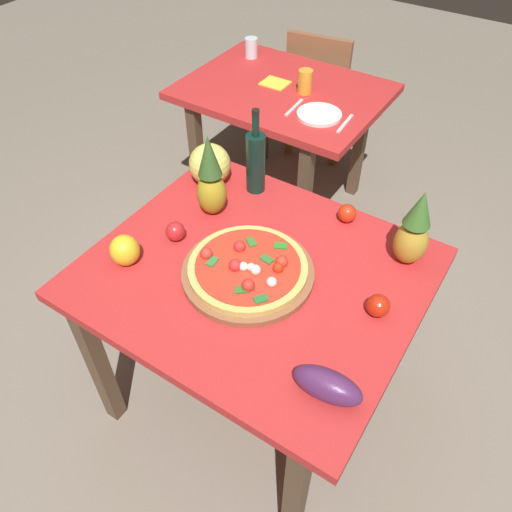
{
  "coord_description": "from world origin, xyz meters",
  "views": [
    {
      "loc": [
        0.65,
        -0.99,
        2.02
      ],
      "look_at": [
        -0.01,
        0.01,
        0.81
      ],
      "focal_mm": 35.39,
      "sensor_mm": 36.0,
      "label": 1
    }
  ],
  "objects_px": {
    "pizza": "(248,267)",
    "fork_utensil": "(294,107)",
    "drinking_glass_juice": "(305,81)",
    "knife_utensil": "(345,124)",
    "background_table": "(283,107)",
    "drinking_glass_water": "(251,48)",
    "wine_bottle": "(256,161)",
    "eggplant": "(328,385)",
    "dinner_plate": "(319,115)",
    "tomato_beside_pepper": "(175,231)",
    "pineapple_left": "(414,231)",
    "pizza_board": "(248,273)",
    "tomato_near_board": "(347,213)",
    "melon": "(210,164)",
    "napkin_folded": "(275,83)",
    "pineapple_right": "(211,180)",
    "bell_pepper": "(125,250)",
    "display_table": "(255,288)",
    "tomato_by_bottle": "(378,306)",
    "dining_chair": "(321,88)"
  },
  "relations": [
    {
      "from": "tomato_beside_pepper",
      "to": "tomato_near_board",
      "type": "xyz_separation_m",
      "value": [
        0.48,
        0.43,
        -0.0
      ]
    },
    {
      "from": "knife_utensil",
      "to": "background_table",
      "type": "bearing_deg",
      "value": 157.02
    },
    {
      "from": "wine_bottle",
      "to": "pizza_board",
      "type": "bearing_deg",
      "value": -60.08
    },
    {
      "from": "melon",
      "to": "bell_pepper",
      "type": "relative_size",
      "value": 1.49
    },
    {
      "from": "eggplant",
      "to": "dinner_plate",
      "type": "xyz_separation_m",
      "value": [
        -0.72,
        1.32,
        -0.04
      ]
    },
    {
      "from": "background_table",
      "to": "bell_pepper",
      "type": "relative_size",
      "value": 9.19
    },
    {
      "from": "display_table",
      "to": "bell_pepper",
      "type": "bearing_deg",
      "value": -152.37
    },
    {
      "from": "knife_utensil",
      "to": "tomato_beside_pepper",
      "type": "bearing_deg",
      "value": -102.6
    },
    {
      "from": "pineapple_left",
      "to": "eggplant",
      "type": "height_order",
      "value": "pineapple_left"
    },
    {
      "from": "pizza",
      "to": "fork_utensil",
      "type": "bearing_deg",
      "value": 112.17
    },
    {
      "from": "drinking_glass_water",
      "to": "pizza",
      "type": "bearing_deg",
      "value": -56.96
    },
    {
      "from": "pizza",
      "to": "knife_utensil",
      "type": "distance_m",
      "value": 1.08
    },
    {
      "from": "pizza",
      "to": "wine_bottle",
      "type": "distance_m",
      "value": 0.49
    },
    {
      "from": "bell_pepper",
      "to": "tomato_by_bottle",
      "type": "distance_m",
      "value": 0.86
    },
    {
      "from": "drinking_glass_water",
      "to": "napkin_folded",
      "type": "bearing_deg",
      "value": -35.6
    },
    {
      "from": "melon",
      "to": "pizza_board",
      "type": "bearing_deg",
      "value": -40.24
    },
    {
      "from": "pineapple_right",
      "to": "bell_pepper",
      "type": "height_order",
      "value": "pineapple_right"
    },
    {
      "from": "dining_chair",
      "to": "tomato_beside_pepper",
      "type": "xyz_separation_m",
      "value": [
        0.34,
        -1.83,
        0.32
      ]
    },
    {
      "from": "bell_pepper",
      "to": "napkin_folded",
      "type": "xyz_separation_m",
      "value": [
        -0.26,
        1.41,
        -0.05
      ]
    },
    {
      "from": "drinking_glass_juice",
      "to": "knife_utensil",
      "type": "distance_m",
      "value": 0.37
    },
    {
      "from": "knife_utensil",
      "to": "napkin_folded",
      "type": "height_order",
      "value": "knife_utensil"
    },
    {
      "from": "bell_pepper",
      "to": "eggplant",
      "type": "distance_m",
      "value": 0.82
    },
    {
      "from": "pineapple_left",
      "to": "pizza_board",
      "type": "bearing_deg",
      "value": -139.37
    },
    {
      "from": "drinking_glass_juice",
      "to": "fork_utensil",
      "type": "xyz_separation_m",
      "value": [
        0.04,
        -0.17,
        -0.06
      ]
    },
    {
      "from": "pizza_board",
      "to": "melon",
      "type": "bearing_deg",
      "value": 139.76
    },
    {
      "from": "pineapple_right",
      "to": "bell_pepper",
      "type": "relative_size",
      "value": 2.96
    },
    {
      "from": "pizza",
      "to": "tomato_beside_pepper",
      "type": "relative_size",
      "value": 5.66
    },
    {
      "from": "drinking_glass_juice",
      "to": "wine_bottle",
      "type": "bearing_deg",
      "value": -74.2
    },
    {
      "from": "fork_utensil",
      "to": "knife_utensil",
      "type": "height_order",
      "value": "same"
    },
    {
      "from": "display_table",
      "to": "pizza_board",
      "type": "height_order",
      "value": "pizza_board"
    },
    {
      "from": "knife_utensil",
      "to": "eggplant",
      "type": "bearing_deg",
      "value": -69.84
    },
    {
      "from": "pineapple_right",
      "to": "napkin_folded",
      "type": "height_order",
      "value": "pineapple_right"
    },
    {
      "from": "eggplant",
      "to": "pizza_board",
      "type": "bearing_deg",
      "value": 149.33
    },
    {
      "from": "pizza",
      "to": "wine_bottle",
      "type": "relative_size",
      "value": 1.14
    },
    {
      "from": "background_table",
      "to": "drinking_glass_water",
      "type": "bearing_deg",
      "value": 147.31
    },
    {
      "from": "pineapple_right",
      "to": "drinking_glass_water",
      "type": "xyz_separation_m",
      "value": [
        -0.64,
        1.24,
        -0.1
      ]
    },
    {
      "from": "pizza",
      "to": "eggplant",
      "type": "distance_m",
      "value": 0.5
    },
    {
      "from": "fork_utensil",
      "to": "background_table",
      "type": "bearing_deg",
      "value": 131.84
    },
    {
      "from": "pizza_board",
      "to": "tomato_near_board",
      "type": "relative_size",
      "value": 6.43
    },
    {
      "from": "pizza_board",
      "to": "napkin_folded",
      "type": "distance_m",
      "value": 1.4
    },
    {
      "from": "fork_utensil",
      "to": "pineapple_right",
      "type": "bearing_deg",
      "value": -84.52
    },
    {
      "from": "drinking_glass_juice",
      "to": "drinking_glass_water",
      "type": "bearing_deg",
      "value": 156.31
    },
    {
      "from": "pizza",
      "to": "fork_utensil",
      "type": "xyz_separation_m",
      "value": [
        -0.43,
        1.07,
        -0.04
      ]
    },
    {
      "from": "background_table",
      "to": "pineapple_right",
      "type": "relative_size",
      "value": 3.1
    },
    {
      "from": "pineapple_right",
      "to": "fork_utensil",
      "type": "bearing_deg",
      "value": 98.9
    },
    {
      "from": "display_table",
      "to": "tomato_by_bottle",
      "type": "height_order",
      "value": "tomato_by_bottle"
    },
    {
      "from": "dinner_plate",
      "to": "drinking_glass_water",
      "type": "bearing_deg",
      "value": 149.66
    },
    {
      "from": "tomato_beside_pepper",
      "to": "pineapple_left",
      "type": "bearing_deg",
      "value": 25.43
    },
    {
      "from": "melon",
      "to": "drinking_glass_water",
      "type": "bearing_deg",
      "value": 115.47
    },
    {
      "from": "tomato_by_bottle",
      "to": "drinking_glass_juice",
      "type": "relative_size",
      "value": 0.63
    }
  ]
}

